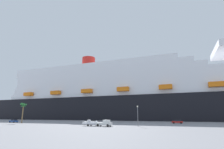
{
  "coord_description": "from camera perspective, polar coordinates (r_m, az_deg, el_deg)",
  "views": [
    {
      "loc": [
        23.09,
        -70.32,
        3.92
      ],
      "look_at": [
        -1.31,
        23.94,
        26.02
      ],
      "focal_mm": 28.46,
      "sensor_mm": 36.0,
      "label": 1
    }
  ],
  "objects": [
    {
      "name": "street_lamp",
      "position": [
        63.58,
        8.25,
        -12.0
      ],
      "size": [
        0.56,
        0.56,
        7.02
      ],
      "color": "slate",
      "rests_on": "ground_plane"
    },
    {
      "name": "cruise_ship",
      "position": [
        135.87,
        5.26,
        -6.94
      ],
      "size": [
        281.46,
        60.24,
        59.93
      ],
      "color": "black",
      "rests_on": "ground_plane"
    },
    {
      "name": "palm_tree",
      "position": [
        96.22,
        -26.59,
        -9.28
      ],
      "size": [
        3.24,
        3.21,
        9.49
      ],
      "color": "brown",
      "rests_on": "ground_plane"
    },
    {
      "name": "parked_car_red_hatchback",
      "position": [
        88.29,
        20.23,
        -14.03
      ],
      "size": [
        4.69,
        2.11,
        1.58
      ],
      "color": "red",
      "rests_on": "ground_plane"
    },
    {
      "name": "parked_car_blue_suv",
      "position": [
        106.33,
        -29.03,
        -12.9
      ],
      "size": [
        5.02,
        2.71,
        1.58
      ],
      "color": "#264C99",
      "rests_on": "ground_plane"
    },
    {
      "name": "ground_plane",
      "position": [
        103.01,
        1.6,
        -14.96
      ],
      "size": [
        600.0,
        600.0,
        0.0
      ],
      "primitive_type": "plane",
      "color": "gray"
    },
    {
      "name": "small_boat_on_trailer",
      "position": [
        65.66,
        -6.49,
        -15.29
      ],
      "size": [
        7.37,
        3.03,
        2.15
      ],
      "color": "#595960",
      "rests_on": "ground_plane"
    },
    {
      "name": "pickup_truck",
      "position": [
        63.16,
        -2.41,
        -15.39
      ],
      "size": [
        5.87,
        3.09,
        2.2
      ],
      "color": "white",
      "rests_on": "ground_plane"
    }
  ]
}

